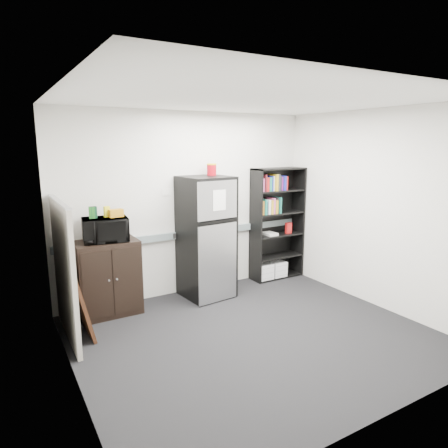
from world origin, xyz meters
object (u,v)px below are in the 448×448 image
Objects in this scene: bookshelf at (276,221)px; refrigerator at (206,237)px; cabinet at (108,278)px; cubicle_partition at (64,270)px; microwave at (105,230)px.

bookshelf reaches higher than refrigerator.
bookshelf is at bearing 0.13° from refrigerator.
cubicle_partition is at bearing -144.27° from cabinet.
refrigerator is at bearing -3.19° from cabinet.
bookshelf is at bearing 8.13° from cubicle_partition.
refrigerator is at bearing -174.00° from bookshelf.
bookshelf is 2.86m from cabinet.
cubicle_partition is 0.79m from microwave.
cubicle_partition reaches higher than cabinet.
refrigerator is (2.02, 0.34, 0.08)m from cubicle_partition.
bookshelf is 1.14× the size of cubicle_partition.
microwave is at bearing 171.58° from refrigerator.
cabinet is 1.49m from refrigerator.
bookshelf reaches higher than cabinet.
refrigerator reaches higher than cubicle_partition.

